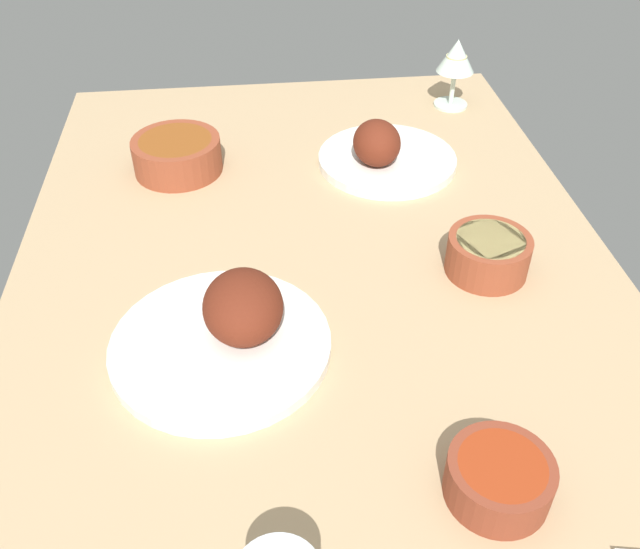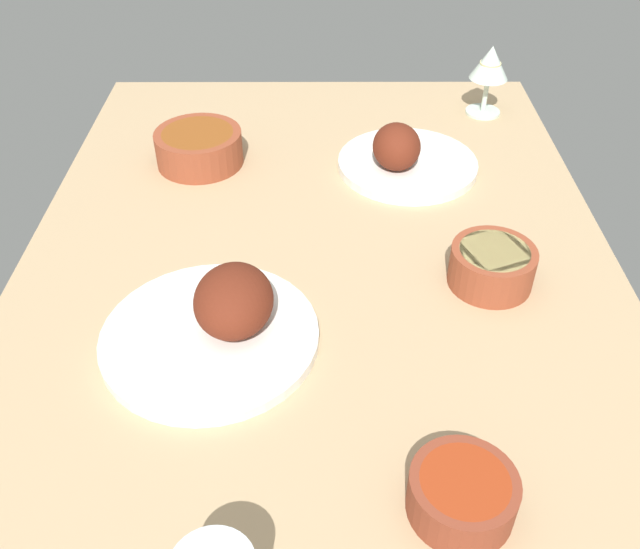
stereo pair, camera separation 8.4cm
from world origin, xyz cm
name	(u,v)px [view 1 (the left image)]	position (x,y,z in cm)	size (l,w,h in cm)	color
dining_table	(320,296)	(0.00, 0.00, 2.00)	(140.00, 90.00, 4.00)	tan
plate_near_viewer	(231,328)	(-10.36, 12.73, 6.79)	(28.48, 28.48, 9.25)	white
plate_far_side	(383,153)	(32.12, -15.09, 6.54)	(24.99, 24.99, 9.10)	white
bowl_sauce	(499,477)	(-35.80, -14.54, 6.72)	(11.15, 11.15, 4.97)	brown
bowl_soup	(177,154)	(34.72, 21.48, 7.31)	(15.57, 15.57, 6.12)	brown
bowl_pasta	(488,253)	(0.59, -24.62, 7.17)	(12.04, 12.04, 5.84)	brown
wine_glass	(456,59)	(54.72, -33.77, 13.93)	(7.60, 7.60, 14.00)	silver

